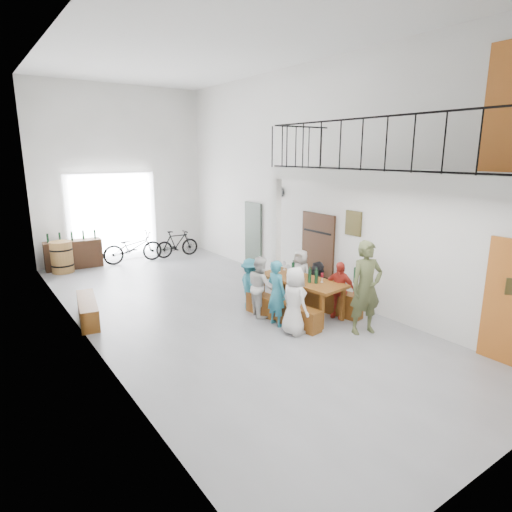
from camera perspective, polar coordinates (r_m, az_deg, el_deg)
floor at (r=9.65m, az=-5.19°, el=-7.25°), size 12.00×12.00×0.00m
room_walls at (r=9.02m, az=-5.68°, el=14.37°), size 12.00×12.00×12.00m
gateway_portal at (r=14.51m, az=-18.53°, el=4.86°), size 2.80×0.08×2.80m
right_wall_decor at (r=9.46m, az=14.82°, el=2.91°), size 0.07×8.28×5.07m
balcony at (r=7.98m, az=18.89°, el=9.59°), size 1.52×5.62×4.00m
tasting_table at (r=9.25m, az=6.06°, el=-3.55°), size 1.07×2.07×0.79m
bench_inner at (r=8.99m, az=3.46°, el=-7.31°), size 0.58×1.93×0.44m
bench_wall at (r=9.80m, az=8.01°, el=-5.37°), size 0.72×2.28×0.52m
tableware at (r=9.24m, az=6.17°, el=-2.12°), size 0.36×1.29×0.35m
side_bench at (r=9.66m, az=-21.52°, el=-6.73°), size 0.62×1.63×0.45m
oak_barrel at (r=13.71m, az=-24.47°, el=-0.12°), size 0.63×0.63×0.93m
serving_counter at (r=14.09m, az=-23.14°, el=0.20°), size 1.65×0.58×0.86m
counter_bottles at (r=13.98m, az=-23.35°, el=2.46°), size 1.38×0.13×0.28m
guest_left_a at (r=8.25m, az=5.15°, el=-5.99°), size 0.44×0.66×1.33m
guest_left_b at (r=8.63m, az=2.76°, el=-4.95°), size 0.34×0.50×1.36m
guest_left_c at (r=9.15m, az=0.60°, el=-4.04°), size 0.64×0.74×1.30m
guest_left_d at (r=9.49m, az=-0.78°, el=-3.80°), size 0.56×0.82×1.17m
guest_right_a at (r=9.21m, az=11.01°, el=-4.44°), size 0.53×0.77×1.22m
guest_right_b at (r=9.81m, az=8.14°, el=-3.71°), size 0.57×1.03×1.06m
guest_right_c at (r=10.22m, az=5.94°, el=-2.49°), size 0.50×0.66×1.21m
host_standing at (r=8.46m, az=14.46°, el=-4.12°), size 0.76×0.60×1.82m
potted_plant at (r=11.42m, az=3.79°, el=-2.70°), size 0.47×0.43×0.45m
bicycle_near at (r=14.17m, az=-16.09°, el=1.10°), size 1.91×0.77×0.98m
bicycle_far at (r=14.64m, az=-10.49°, el=1.63°), size 1.51×0.50×0.90m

